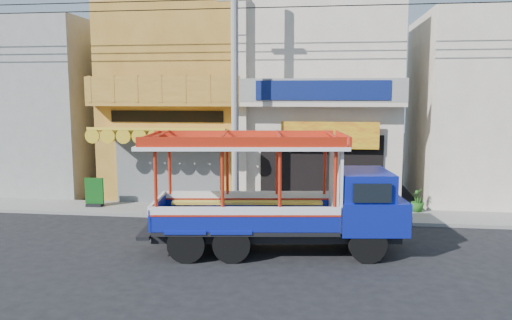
{
  "coord_description": "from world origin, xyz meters",
  "views": [
    {
      "loc": [
        2.0,
        -13.87,
        4.39
      ],
      "look_at": [
        -0.16,
        2.5,
        2.22
      ],
      "focal_mm": 35.0,
      "sensor_mm": 36.0,
      "label": 1
    }
  ],
  "objects": [
    {
      "name": "potted_plant_c",
      "position": [
        5.54,
        4.7,
        0.55
      ],
      "size": [
        0.61,
        0.61,
        0.86
      ],
      "primitive_type": "imported",
      "rotation": [
        0.0,
        0.0,
        4.41
      ],
      "color": "#225919",
      "rests_on": "sidewalk"
    },
    {
      "name": "songthaew_truck",
      "position": [
        1.25,
        -0.23,
        1.61
      ],
      "size": [
        7.38,
        3.2,
        3.33
      ],
      "color": "black",
      "rests_on": "ground"
    },
    {
      "name": "filler_building_right",
      "position": [
        9.0,
        8.0,
        3.8
      ],
      "size": [
        6.0,
        6.0,
        7.6
      ],
      "primitive_type": "cube",
      "color": "beige",
      "rests_on": "ground"
    },
    {
      "name": "utility_pole",
      "position": [
        -0.85,
        3.3,
        5.03
      ],
      "size": [
        28.0,
        0.26,
        9.0
      ],
      "color": "gray",
      "rests_on": "ground"
    },
    {
      "name": "shophouse_left",
      "position": [
        -4.0,
        7.96,
        4.11
      ],
      "size": [
        6.0,
        7.5,
        8.24
      ],
      "color": "#A56B24",
      "rests_on": "ground"
    },
    {
      "name": "party_pilaster",
      "position": [
        -1.0,
        4.85,
        4.0
      ],
      "size": [
        0.35,
        0.3,
        8.0
      ],
      "primitive_type": "cube",
      "color": "beige",
      "rests_on": "ground"
    },
    {
      "name": "filler_building_left",
      "position": [
        -11.0,
        8.0,
        3.8
      ],
      "size": [
        6.0,
        6.0,
        7.6
      ],
      "primitive_type": "cube",
      "color": "gray",
      "rests_on": "ground"
    },
    {
      "name": "green_sign",
      "position": [
        -6.62,
        3.97,
        0.58
      ],
      "size": [
        0.72,
        0.35,
        1.11
      ],
      "color": "black",
      "rests_on": "sidewalk"
    },
    {
      "name": "potted_plant_a",
      "position": [
        3.35,
        3.81,
        0.63
      ],
      "size": [
        1.19,
        1.16,
        1.01
      ],
      "primitive_type": "imported",
      "rotation": [
        0.0,
        0.0,
        0.57
      ],
      "color": "#225919",
      "rests_on": "sidewalk"
    },
    {
      "name": "sidewalk",
      "position": [
        0.0,
        4.0,
        0.06
      ],
      "size": [
        30.0,
        2.0,
        0.12
      ],
      "primitive_type": "cube",
      "color": "slate",
      "rests_on": "ground"
    },
    {
      "name": "ground",
      "position": [
        0.0,
        0.0,
        0.0
      ],
      "size": [
        90.0,
        90.0,
        0.0
      ],
      "primitive_type": "plane",
      "color": "black",
      "rests_on": "ground"
    },
    {
      "name": "shophouse_right",
      "position": [
        2.0,
        7.96,
        4.11
      ],
      "size": [
        6.0,
        6.75,
        8.24
      ],
      "color": "beige",
      "rests_on": "ground"
    }
  ]
}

